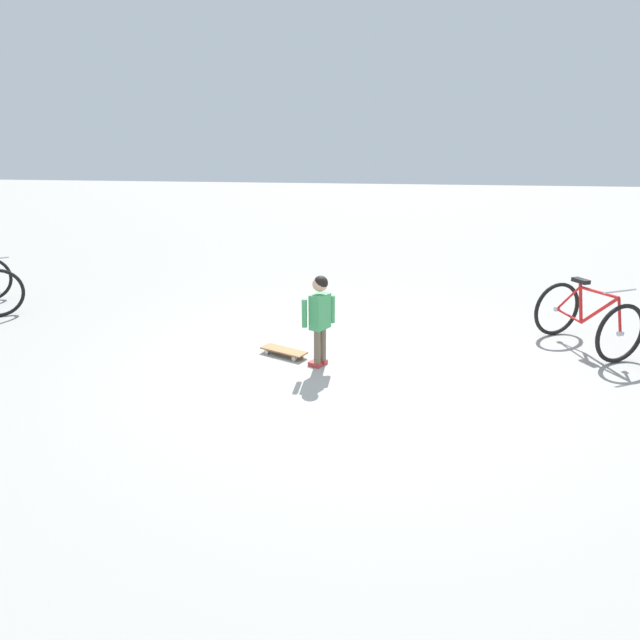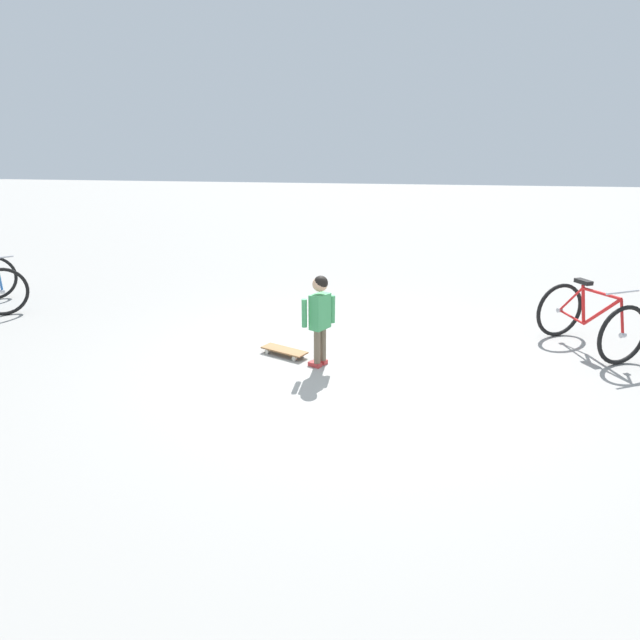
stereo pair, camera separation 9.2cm
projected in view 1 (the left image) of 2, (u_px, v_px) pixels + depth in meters
name	position (u px, v px, depth m)	size (l,w,h in m)	color
ground_plane	(356.00, 365.00, 6.53)	(50.00, 50.00, 0.00)	gray
child_person	(320.00, 311.00, 6.32)	(0.28, 0.35, 1.06)	brown
skateboard	(284.00, 351.00, 6.80)	(0.42, 0.61, 0.07)	olive
bicycle_near	(587.00, 319.00, 6.94)	(1.28, 1.13, 0.85)	black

